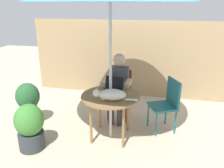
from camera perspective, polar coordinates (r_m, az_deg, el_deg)
ground_plane at (r=3.82m, az=-0.34°, el=-13.04°), size 14.00×14.00×0.00m
fence_back at (r=5.20m, az=4.36°, el=6.30°), size 4.51×0.08×1.71m
patio_table at (r=3.50m, az=-0.36°, el=-3.94°), size 0.91×0.91×0.73m
chair_occupied at (r=4.25m, az=1.98°, el=-1.44°), size 0.40×0.40×0.90m
chair_empty at (r=3.88m, az=13.81°, el=-4.20°), size 0.54×0.54×0.90m
person_seated at (r=4.04m, az=1.59°, el=-0.00°), size 0.48×0.48×1.24m
laptop at (r=3.64m, az=0.23°, el=-0.70°), size 0.33×0.29×0.21m
cat at (r=3.28m, az=-0.41°, el=-2.75°), size 0.65×0.25×0.17m
potted_plant_near_fence at (r=3.57m, az=-20.03°, el=-9.99°), size 0.42×0.42×0.72m
potted_plant_by_chair at (r=4.25m, az=-20.38°, el=-3.99°), size 0.41×0.41×0.77m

